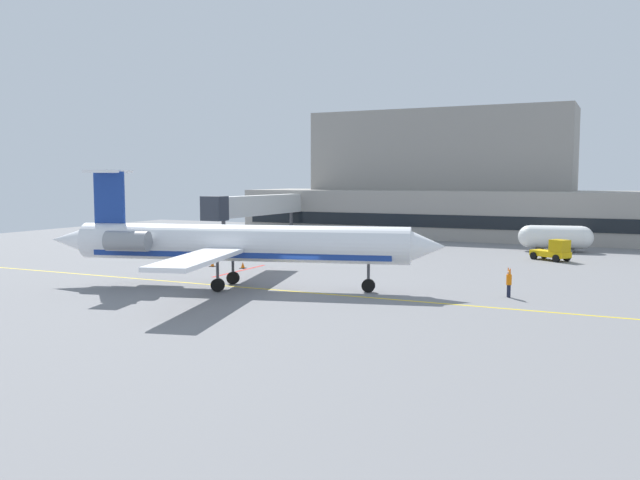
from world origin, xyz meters
TOP-DOWN VIEW (x-y plane):
  - ground at (-0.00, 0.00)m, footprint 120.00×120.00m
  - terminal_building at (-0.16, 48.15)m, footprint 63.35×15.04m
  - jet_bridge_west at (-21.05, 29.09)m, footprint 2.40×20.34m
  - regional_jet at (-5.04, -0.43)m, footprint 28.03×22.77m
  - baggage_tug at (13.43, 25.31)m, footprint 3.88×3.25m
  - pushback_tractor at (-11.17, 23.73)m, footprint 3.72×3.51m
  - belt_loader at (-14.19, 16.78)m, footprint 2.79×3.96m
  - fuel_tank at (12.74, 33.53)m, footprint 7.44×3.25m
  - marshaller at (12.84, 3.97)m, footprint 0.44×0.79m
  - safety_cone_alpha at (-9.97, 8.52)m, footprint 0.47×0.47m
  - safety_cone_bravo at (-12.97, 8.36)m, footprint 0.47×0.47m
  - safety_cone_charlie at (-17.56, 7.95)m, footprint 0.47×0.47m

SIDE VIEW (x-z plane):
  - ground at x=0.00m, z-range -0.10..0.00m
  - safety_cone_alpha at x=-9.97m, z-range -0.03..0.52m
  - safety_cone_bravo at x=-12.97m, z-range -0.03..0.52m
  - safety_cone_charlie at x=-17.56m, z-range -0.03..0.52m
  - pushback_tractor at x=-11.17m, z-range -0.06..1.72m
  - baggage_tug at x=13.43m, z-range -0.09..1.92m
  - marshaller at x=12.84m, z-range 0.02..1.91m
  - belt_loader at x=-14.19m, z-range -0.11..2.14m
  - fuel_tank at x=12.74m, z-range 0.15..2.90m
  - regional_jet at x=-5.04m, z-range -0.97..7.24m
  - jet_bridge_west at x=-21.05m, z-range 1.50..7.23m
  - terminal_building at x=-0.16m, z-range -1.97..14.86m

